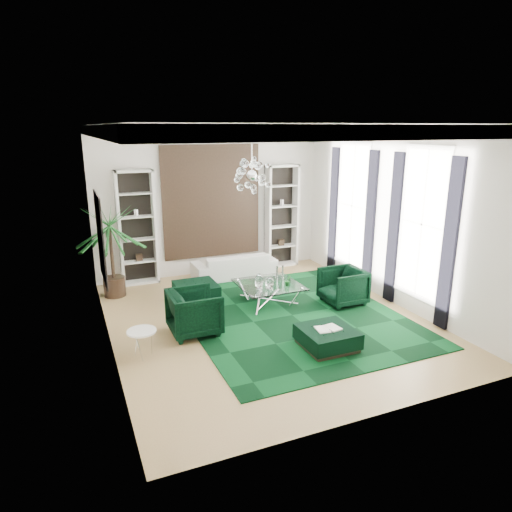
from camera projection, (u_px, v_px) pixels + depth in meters
name	position (u px, v px, depth m)	size (l,w,h in m)	color
floor	(266.00, 320.00, 9.24)	(6.00, 7.00, 0.02)	tan
ceiling	(267.00, 124.00, 8.20)	(6.00, 7.00, 0.02)	white
wall_back	(211.00, 202.00, 11.83)	(6.00, 0.02, 3.80)	silver
wall_front	(383.00, 284.00, 5.61)	(6.00, 0.02, 3.80)	silver
wall_left	(102.00, 243.00, 7.59)	(0.02, 7.00, 3.80)	silver
wall_right	(393.00, 216.00, 9.85)	(0.02, 7.00, 3.80)	silver
crown_molding	(267.00, 131.00, 8.23)	(6.00, 7.00, 0.18)	white
ceiling_medallion	(260.00, 127.00, 8.48)	(0.90, 0.90, 0.05)	white
tapestry	(212.00, 202.00, 11.79)	(2.50, 0.06, 2.80)	black
shelving_left	(137.00, 228.00, 11.06)	(0.90, 0.38, 2.80)	white
shelving_right	(282.00, 216.00, 12.52)	(0.90, 0.38, 2.80)	white
painting	(101.00, 238.00, 8.15)	(0.04, 1.30, 1.60)	black
window_near	(422.00, 224.00, 9.05)	(0.03, 1.10, 2.90)	white
curtain_near_a	(449.00, 246.00, 8.41)	(0.07, 0.30, 3.25)	black
curtain_near_b	(394.00, 229.00, 9.79)	(0.07, 0.30, 3.25)	black
window_far	(352.00, 206.00, 11.17)	(0.03, 1.10, 2.90)	white
curtain_far_a	(370.00, 222.00, 10.54)	(0.07, 0.30, 3.25)	black
curtain_far_b	(334.00, 211.00, 11.92)	(0.07, 0.30, 3.25)	black
rug	(292.00, 316.00, 9.41)	(4.20, 5.00, 0.02)	black
sofa	(234.00, 265.00, 11.82)	(2.14, 0.84, 0.63)	silver
armchair_left	(194.00, 312.00, 8.53)	(0.90, 0.93, 0.85)	black
armchair_right	(343.00, 286.00, 9.99)	(0.85, 0.87, 0.80)	black
coffee_table	(269.00, 294.00, 10.04)	(1.31, 1.31, 0.45)	white
ottoman_side	(196.00, 292.00, 10.20)	(0.90, 0.90, 0.40)	black
ottoman_front	(327.00, 338.00, 8.01)	(0.90, 0.90, 0.36)	black
book	(328.00, 328.00, 7.96)	(0.44, 0.29, 0.03)	white
side_table	(143.00, 344.00, 7.68)	(0.49, 0.49, 0.47)	white
palm	(110.00, 239.00, 10.19)	(1.68, 1.68, 2.68)	#1E6C28
chandelier	(252.00, 175.00, 8.90)	(0.83, 0.83, 0.75)	white
table_plant	(288.00, 280.00, 9.83)	(0.14, 0.11, 0.25)	#1E6C28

